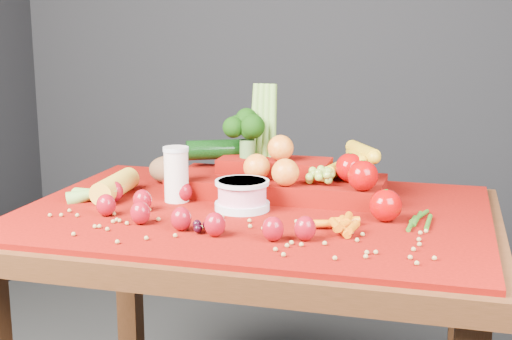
% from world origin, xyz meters
% --- Properties ---
extents(table, '(1.10, 0.80, 0.75)m').
position_xyz_m(table, '(0.00, 0.00, 0.66)').
color(table, '#331D0B').
rests_on(table, ground).
extents(red_cloth, '(1.05, 0.75, 0.01)m').
position_xyz_m(red_cloth, '(0.00, 0.00, 0.76)').
color(red_cloth, '#7D0904').
rests_on(red_cloth, table).
extents(milk_glass, '(0.06, 0.06, 0.13)m').
position_xyz_m(milk_glass, '(-0.20, 0.02, 0.83)').
color(milk_glass, silver).
rests_on(milk_glass, red_cloth).
extents(yogurt_bowl, '(0.13, 0.13, 0.07)m').
position_xyz_m(yogurt_bowl, '(-0.02, -0.01, 0.80)').
color(yogurt_bowl, silver).
rests_on(yogurt_bowl, red_cloth).
extents(strawberry_scatter, '(0.54, 0.28, 0.05)m').
position_xyz_m(strawberry_scatter, '(-0.12, -0.14, 0.79)').
color(strawberry_scatter, maroon).
rests_on(strawberry_scatter, red_cloth).
extents(dark_grape_cluster, '(0.06, 0.05, 0.03)m').
position_xyz_m(dark_grape_cluster, '(-0.04, -0.20, 0.78)').
color(dark_grape_cluster, black).
rests_on(dark_grape_cluster, red_cloth).
extents(soybean_scatter, '(0.84, 0.24, 0.01)m').
position_xyz_m(soybean_scatter, '(0.00, -0.20, 0.77)').
color(soybean_scatter, '#A48746').
rests_on(soybean_scatter, red_cloth).
extents(corn_ear, '(0.19, 0.24, 0.06)m').
position_xyz_m(corn_ear, '(-0.37, -0.01, 0.78)').
color(corn_ear, gold).
rests_on(corn_ear, red_cloth).
extents(potato, '(0.11, 0.08, 0.07)m').
position_xyz_m(potato, '(-0.29, 0.19, 0.80)').
color(potato, brown).
rests_on(potato, red_cloth).
extents(baby_carrot_pile, '(0.17, 0.17, 0.03)m').
position_xyz_m(baby_carrot_pile, '(0.21, -0.11, 0.78)').
color(baby_carrot_pile, orange).
rests_on(baby_carrot_pile, red_cloth).
extents(green_bean_pile, '(0.14, 0.12, 0.01)m').
position_xyz_m(green_bean_pile, '(0.37, -0.01, 0.77)').
color(green_bean_pile, '#295914').
rests_on(green_bean_pile, red_cloth).
extents(produce_mound, '(0.58, 0.37, 0.27)m').
position_xyz_m(produce_mound, '(0.04, 0.16, 0.82)').
color(produce_mound, '#7D0904').
rests_on(produce_mound, red_cloth).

